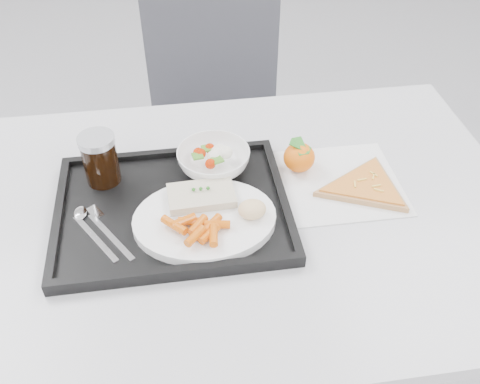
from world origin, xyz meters
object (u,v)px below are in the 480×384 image
object	(u,v)px
cola_glass	(100,158)
pizza_slice	(366,186)
table	(227,232)
salad_bowl	(214,160)
tangerine	(299,157)
tray	(173,209)
dinner_plate	(205,220)
chair	(217,110)

from	to	relation	value
cola_glass	pizza_slice	distance (m)	0.54
table	cola_glass	xyz separation A→B (m)	(-0.24, 0.11, 0.14)
cola_glass	pizza_slice	size ratio (longest dim) A/B	0.45
table	salad_bowl	distance (m)	0.15
tangerine	tray	bearing A→B (deg)	-161.32
pizza_slice	tray	bearing A→B (deg)	-178.81
tray	salad_bowl	distance (m)	0.14
dinner_plate	salad_bowl	xyz separation A→B (m)	(0.03, 0.16, 0.01)
salad_bowl	tray	bearing A→B (deg)	-131.52
tray	cola_glass	distance (m)	0.18
tray	cola_glass	xyz separation A→B (m)	(-0.13, 0.10, 0.06)
tangerine	pizza_slice	size ratio (longest dim) A/B	0.35
tray	cola_glass	bearing A→B (deg)	142.38
tray	dinner_plate	world-z (taller)	dinner_plate
chair	pizza_slice	bearing A→B (deg)	-70.51
table	pizza_slice	xyz separation A→B (m)	(0.29, 0.01, 0.08)
salad_bowl	tangerine	bearing A→B (deg)	-4.08
table	dinner_plate	distance (m)	0.11
tangerine	pizza_slice	distance (m)	0.15
chair	table	bearing A→B (deg)	-94.48
chair	salad_bowl	distance (m)	0.63
dinner_plate	cola_glass	distance (m)	0.25
table	dinner_plate	bearing A→B (deg)	-134.69
salad_bowl	pizza_slice	bearing A→B (deg)	-17.80
salad_bowl	cola_glass	world-z (taller)	cola_glass
tray	dinner_plate	size ratio (longest dim) A/B	1.67
tangerine	cola_glass	bearing A→B (deg)	178.42
pizza_slice	chair	bearing A→B (deg)	109.49
tray	tangerine	world-z (taller)	tangerine
tray	pizza_slice	distance (m)	0.40
salad_bowl	pizza_slice	size ratio (longest dim) A/B	0.64
chair	tangerine	size ratio (longest dim) A/B	11.27
cola_glass	pizza_slice	bearing A→B (deg)	-10.21
table	cola_glass	distance (m)	0.30
tray	cola_glass	world-z (taller)	cola_glass
tray	table	bearing A→B (deg)	-3.02
table	chair	size ratio (longest dim) A/B	1.29
table	dinner_plate	world-z (taller)	dinner_plate
table	salad_bowl	bearing A→B (deg)	96.39
salad_bowl	pizza_slice	world-z (taller)	salad_bowl
salad_bowl	pizza_slice	distance (m)	0.32
dinner_plate	tangerine	world-z (taller)	tangerine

